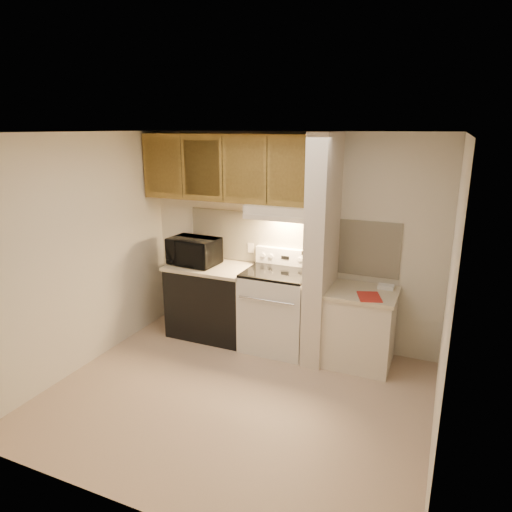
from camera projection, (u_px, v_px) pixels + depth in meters
The scene contains 50 objects.
floor at pixel (235, 397), 4.46m from camera, with size 3.60×3.60×0.00m, color #C4A78E.
ceiling at pixel (231, 132), 3.78m from camera, with size 3.60×3.60×0.00m, color white.
wall_back at pixel (288, 239), 5.45m from camera, with size 3.60×0.02×2.50m, color beige.
wall_left at pixel (80, 254), 4.80m from camera, with size 0.02×3.00×2.50m, color beige.
wall_right at pixel (448, 305), 3.44m from camera, with size 0.02×3.00×2.50m, color beige.
backsplash at pixel (288, 241), 5.44m from camera, with size 2.60×0.02×0.63m, color #FBF0CF.
range_body at pixel (277, 311), 5.36m from camera, with size 0.76×0.65×0.92m, color silver.
oven_window at pixel (267, 318), 5.06m from camera, with size 0.50×0.01×0.30m, color black.
oven_handle at pixel (266, 301), 4.97m from camera, with size 0.02×0.02×0.65m, color silver.
cooktop at pixel (278, 273), 5.23m from camera, with size 0.74×0.64×0.03m, color black.
range_backguard at pixel (286, 257), 5.45m from camera, with size 0.76×0.08×0.20m, color silver.
range_display at pixel (285, 258), 5.41m from camera, with size 0.10×0.01×0.04m, color black.
range_knob_left_outer at pixel (263, 255), 5.51m from camera, with size 0.05×0.05×0.02m, color silver.
range_knob_left_inner at pixel (271, 256), 5.48m from camera, with size 0.05×0.05×0.02m, color silver.
range_knob_right_inner at pixel (299, 259), 5.34m from camera, with size 0.05×0.05×0.02m, color silver.
range_knob_right_outer at pixel (308, 260), 5.30m from camera, with size 0.05×0.05×0.02m, color silver.
dishwasher_front at pixel (212, 302), 5.71m from camera, with size 1.00×0.63×0.87m, color black.
left_countertop at pixel (211, 267), 5.58m from camera, with size 1.04×0.67×0.04m, color beige.
spoon_rest at pixel (215, 260), 5.77m from camera, with size 0.21×0.07×0.01m, color black.
teal_jar at pixel (186, 259), 5.71m from camera, with size 0.08×0.08×0.09m, color #21705D.
outlet at pixel (251, 248), 5.65m from camera, with size 0.08×0.01×0.12m, color beige.
microwave at pixel (194, 251), 5.60m from camera, with size 0.59×0.40×0.33m, color black.
partition_pillar at pixel (322, 251), 4.94m from camera, with size 0.22×0.70×2.50m, color beige.
pillar_trim at pixel (312, 245), 4.97m from camera, with size 0.01×0.70×0.04m, color olive.
knife_strip at pixel (310, 244), 4.93m from camera, with size 0.02×0.42×0.04m, color black.
knife_blade_a at pixel (304, 257), 4.82m from camera, with size 0.01×0.04×0.16m, color silver.
knife_handle_a at pixel (305, 243), 4.78m from camera, with size 0.02×0.02×0.10m, color black.
knife_blade_b at pixel (306, 256), 4.89m from camera, with size 0.01×0.04×0.18m, color silver.
knife_handle_b at pixel (307, 242), 4.84m from camera, with size 0.02×0.02×0.10m, color black.
knife_blade_c at pixel (308, 255), 4.95m from camera, with size 0.01×0.04×0.20m, color silver.
knife_handle_c at pixel (309, 240), 4.91m from camera, with size 0.02×0.02×0.10m, color black.
knife_blade_d at pixel (311, 251), 5.04m from camera, with size 0.01×0.04×0.16m, color silver.
knife_handle_d at pixel (312, 238), 5.00m from camera, with size 0.02×0.02×0.10m, color black.
knife_blade_e at pixel (313, 251), 5.11m from camera, with size 0.01×0.04×0.18m, color silver.
knife_handle_e at pixel (313, 237), 5.05m from camera, with size 0.02×0.02×0.10m, color black.
oven_mitt at pixel (314, 249), 5.15m from camera, with size 0.03×0.09×0.22m, color gray.
right_cab_base at pixel (360, 329), 5.00m from camera, with size 0.70×0.60×0.81m, color beige.
right_countertop at pixel (362, 293), 4.88m from camera, with size 0.74×0.64×0.04m, color beige.
red_folder at pixel (369, 297), 4.70m from camera, with size 0.22×0.30×0.01m, color red.
white_box at pixel (386, 287), 4.95m from camera, with size 0.17×0.11×0.04m, color white.
range_hood at pixel (282, 211), 5.15m from camera, with size 0.78×0.44×0.15m, color beige.
hood_lip at pixel (276, 219), 4.98m from camera, with size 0.78×0.04×0.06m, color beige.
upper_cabinets at pixel (229, 168), 5.33m from camera, with size 2.18×0.33×0.77m, color olive.
cab_door_a at pixel (162, 167), 5.50m from camera, with size 0.46×0.01×0.63m, color olive.
cab_gap_a at pixel (182, 167), 5.39m from camera, with size 0.01×0.01×0.73m, color black.
cab_door_b at pixel (202, 168), 5.29m from camera, with size 0.46×0.01×0.63m, color olive.
cab_gap_b at pixel (223, 169), 5.18m from camera, with size 0.01×0.01×0.73m, color black.
cab_door_c at pixel (244, 170), 5.08m from camera, with size 0.46×0.01×0.63m, color olive.
cab_gap_c at pixel (267, 171), 4.98m from camera, with size 0.01×0.01×0.73m, color black.
cab_door_d at pixel (291, 172), 4.87m from camera, with size 0.46×0.01×0.63m, color olive.
Camera 1 is at (1.74, -3.52, 2.54)m, focal length 32.00 mm.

